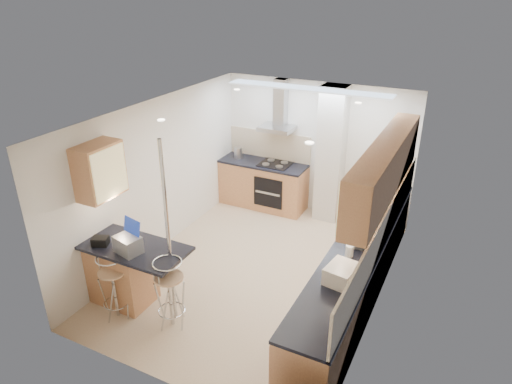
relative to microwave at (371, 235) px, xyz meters
The scene contains 16 objects.
ground 1.93m from the microwave, behind, with size 4.80×4.80×0.00m, color #CBAB87.
room_shell 1.43m from the microwave, 165.27° to the left, with size 3.64×4.84×2.51m.
right_counter 0.61m from the microwave, 164.24° to the right, with size 0.63×4.40×0.92m.
back_counter 3.35m from the microwave, 141.22° to the left, with size 1.70×0.63×0.92m.
peninsula 3.18m from the microwave, 151.61° to the right, with size 1.47×0.72×0.94m.
microwave is the anchor object (origin of this frame).
laptop 3.15m from the microwave, 149.11° to the right, with size 0.33×0.24×0.22m, color #979A9E.
bag 3.55m from the microwave, 152.49° to the right, with size 0.20×0.15×0.11m, color black.
bar_stool_near 3.44m from the microwave, 147.97° to the right, with size 0.38×0.38×0.92m, color tan, non-canonical shape.
bar_stool_end 2.71m from the microwave, 142.67° to the right, with size 0.40×0.40×0.97m, color tan, non-canonical shape.
jar_a 1.29m from the microwave, 93.13° to the left, with size 0.12×0.12×0.19m, color silver.
jar_b 0.96m from the microwave, 96.04° to the left, with size 0.11×0.11×0.16m, color silver.
jar_c 0.17m from the microwave, 150.69° to the right, with size 0.14×0.14×0.21m, color #AEA88B.
jar_d 0.44m from the microwave, 112.28° to the right, with size 0.10×0.10×0.15m, color white.
bread_bin 0.98m from the microwave, 95.76° to the right, with size 0.31×0.39×0.21m, color silver.
kettle 3.75m from the microwave, 146.41° to the left, with size 0.16×0.16×0.22m, color #ABACAF.
Camera 1 is at (2.60, -5.29, 4.09)m, focal length 32.00 mm.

